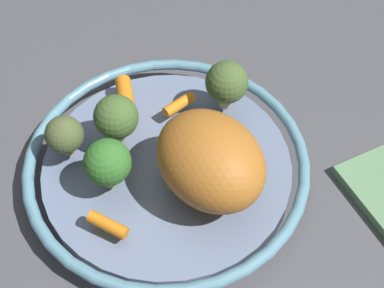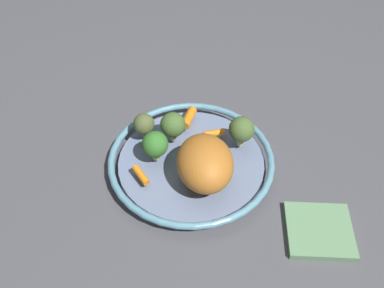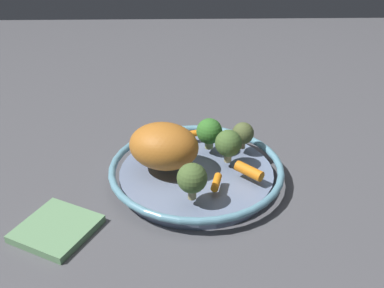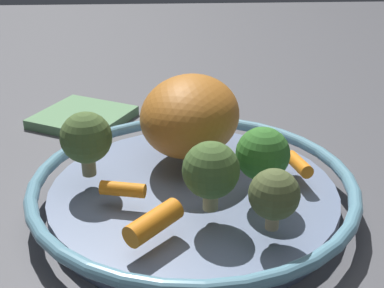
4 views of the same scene
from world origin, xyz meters
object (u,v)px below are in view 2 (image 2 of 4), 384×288
at_px(roast_chicken_piece, 205,163).
at_px(dish_towel, 319,231).
at_px(broccoli_floret_edge, 144,124).
at_px(broccoli_floret_small, 173,125).
at_px(broccoli_floret_mid, 242,130).
at_px(baby_carrot_right, 141,175).
at_px(baby_carrot_center, 189,118).
at_px(baby_carrot_near_rim, 214,133).
at_px(serving_bowl, 191,162).
at_px(broccoli_floret_large, 155,144).

relative_size(roast_chicken_piece, dish_towel, 1.12).
bearing_deg(broccoli_floret_edge, broccoli_floret_small, 146.19).
bearing_deg(broccoli_floret_mid, broccoli_floret_edge, -31.96).
bearing_deg(baby_carrot_right, baby_carrot_center, -144.95).
xyz_separation_m(baby_carrot_center, broccoli_floret_edge, (0.11, 0.00, 0.02)).
xyz_separation_m(baby_carrot_right, broccoli_floret_edge, (-0.05, -0.11, 0.03)).
height_order(baby_carrot_near_rim, dish_towel, baby_carrot_near_rim).
distance_m(serving_bowl, baby_carrot_right, 0.12).
bearing_deg(broccoli_floret_small, broccoli_floret_large, 32.70).
xyz_separation_m(broccoli_floret_large, broccoli_floret_small, (-0.05, -0.04, 0.00)).
xyz_separation_m(serving_bowl, roast_chicken_piece, (0.00, 0.06, 0.06)).
bearing_deg(broccoli_floret_large, baby_carrot_center, -146.54).
relative_size(roast_chicken_piece, baby_carrot_center, 2.40).
relative_size(roast_chicken_piece, broccoli_floret_edge, 2.38).
bearing_deg(baby_carrot_center, broccoli_floret_large, 33.46).
distance_m(roast_chicken_piece, baby_carrot_right, 0.13).
relative_size(baby_carrot_right, broccoli_floret_edge, 0.80).
height_order(broccoli_floret_large, broccoli_floret_edge, broccoli_floret_large).
xyz_separation_m(serving_bowl, baby_carrot_center, (-0.04, -0.10, 0.03)).
relative_size(broccoli_floret_large, broccoli_floret_small, 0.97).
relative_size(serving_bowl, broccoli_floret_edge, 6.04).
distance_m(roast_chicken_piece, dish_towel, 0.25).
distance_m(broccoli_floret_mid, broccoli_floret_large, 0.18).
distance_m(roast_chicken_piece, broccoli_floret_small, 0.13).
bearing_deg(dish_towel, roast_chicken_piece, -50.47).
distance_m(broccoli_floret_mid, dish_towel, 0.25).
bearing_deg(roast_chicken_piece, broccoli_floret_large, -54.16).
xyz_separation_m(roast_chicken_piece, baby_carrot_center, (-0.04, -0.16, -0.03)).
bearing_deg(broccoli_floret_small, baby_carrot_right, 35.48).
relative_size(baby_carrot_center, broccoli_floret_edge, 0.99).
bearing_deg(baby_carrot_center, baby_carrot_near_rim, 116.02).
distance_m(baby_carrot_center, broccoli_floret_large, 0.13).
bearing_deg(broccoli_floret_edge, baby_carrot_center, -179.47).
bearing_deg(baby_carrot_right, broccoli_floret_large, -141.57).
bearing_deg(broccoli_floret_mid, baby_carrot_center, -57.53).
height_order(broccoli_floret_edge, dish_towel, broccoli_floret_edge).
bearing_deg(broccoli_floret_edge, roast_chicken_piece, 111.75).
relative_size(serving_bowl, baby_carrot_near_rim, 7.74).
distance_m(roast_chicken_piece, broccoli_floret_edge, 0.18).
relative_size(broccoli_floret_large, dish_towel, 0.54).
height_order(baby_carrot_near_rim, broccoli_floret_small, broccoli_floret_small).
bearing_deg(broccoli_floret_large, baby_carrot_near_rim, -177.41).
relative_size(broccoli_floret_edge, broccoli_floret_small, 0.84).
xyz_separation_m(serving_bowl, broccoli_floret_small, (0.01, -0.06, 0.06)).
bearing_deg(dish_towel, broccoli_floret_large, -51.66).
height_order(baby_carrot_right, broccoli_floret_small, broccoli_floret_small).
bearing_deg(baby_carrot_right, broccoli_floret_small, -144.52).
height_order(roast_chicken_piece, dish_towel, roast_chicken_piece).
distance_m(serving_bowl, broccoli_floret_mid, 0.13).
xyz_separation_m(serving_bowl, broccoli_floret_mid, (-0.11, 0.01, 0.06)).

